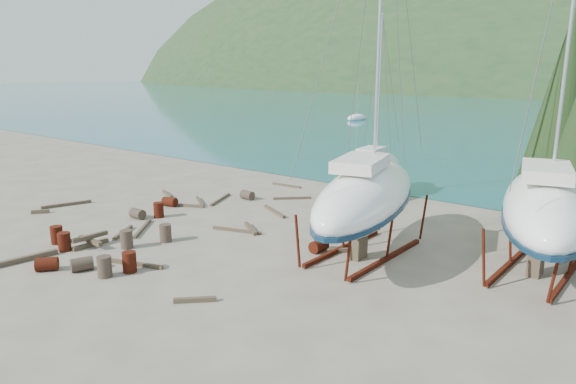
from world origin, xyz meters
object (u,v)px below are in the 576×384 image
Objects in this scene: large_sailboat_near at (366,195)px; large_sailboat_far at (546,206)px; small_sailboat_shore at (373,168)px; worker at (325,216)px.

large_sailboat_near is 1.01× the size of large_sailboat_far.
large_sailboat_far is 14.24m from small_sailboat_shore.
large_sailboat_far is at bearing 7.89° from large_sailboat_near.
worker is (1.93, -8.25, -1.16)m from small_sailboat_shore.
large_sailboat_near is 11.61m from small_sailboat_shore.
large_sailboat_far is 11.12× the size of worker.
worker is at bearing 170.48° from large_sailboat_far.
worker is at bearing -83.77° from small_sailboat_shore.
small_sailboat_shore is at bearing 102.73° from large_sailboat_near.
worker is (-3.57, 1.94, -2.06)m from large_sailboat_near.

